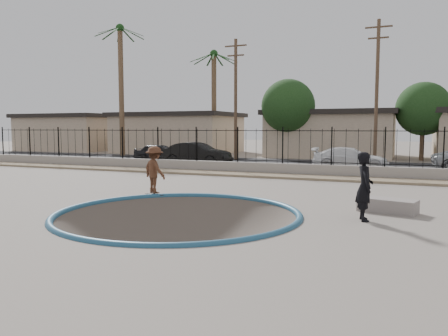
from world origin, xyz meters
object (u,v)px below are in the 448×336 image
Objects in this scene: concrete_ledge at (388,205)px; car_a at (160,153)px; car_b at (197,154)px; videographer at (365,187)px; skateboard at (155,194)px; skater at (155,172)px; car_c at (350,158)px.

concrete_ledge is 0.42× the size of car_a.
videographer is at bearing -138.67° from car_b.
videographer is (7.36, -1.51, 0.86)m from skateboard.
skater is 7.92m from concrete_ledge.
videographer is 17.50m from car_b.
skater is 0.93× the size of videographer.
skater is at bearing -152.63° from car_a.
videographer is (7.36, -1.51, 0.06)m from skater.
videographer is 0.41× the size of car_b.
skater is 2.22× the size of skateboard.
videographer reaches higher than car_c.
skater is 12.42m from car_b.
car_c is at bearing -87.42° from skater.
skater is 0.39× the size of car_c.
videographer is 1.14× the size of concrete_ledge.
car_a is (-7.76, 13.32, 0.63)m from skateboard.
videographer reaches higher than concrete_ledge.
skateboard is 0.18× the size of car_c.
videographer is at bearing -176.35° from car_c.
videographer is at bearing -6.87° from skateboard.
skater reaches higher than car_c.
car_a reaches higher than skateboard.
skater is 1.06× the size of concrete_ledge.
car_c is (-2.58, 12.98, 0.47)m from concrete_ledge.
concrete_ledge is (7.89, -0.05, 0.15)m from skateboard.
videographer is at bearing -110.16° from concrete_ledge.
car_c is (-2.04, 14.45, -0.24)m from videographer.
car_c is (9.41, 1.21, -0.10)m from car_b.
concrete_ledge is 13.25m from car_c.
car_b is (-11.99, 11.77, 0.57)m from concrete_ledge.
car_b is 9.49m from car_c.
skater reaches higher than concrete_ledge.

